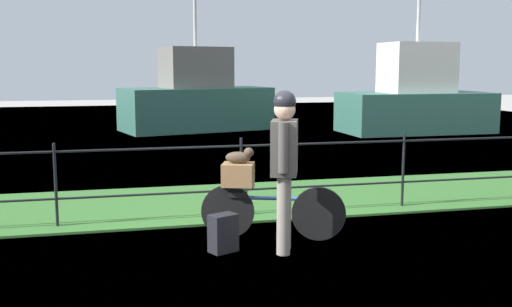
# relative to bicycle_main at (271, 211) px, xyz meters

# --- Properties ---
(ground_plane) EXTENTS (60.00, 60.00, 0.00)m
(ground_plane) POSITION_rel_bicycle_main_xyz_m (-0.12, -0.85, -0.32)
(ground_plane) COLOR #B2ADA3
(grass_strip) EXTENTS (27.00, 2.40, 0.03)m
(grass_strip) POSITION_rel_bicycle_main_xyz_m (-0.12, 1.90, -0.31)
(grass_strip) COLOR #38702D
(grass_strip) RESTS_ON ground
(harbor_water) EXTENTS (30.00, 30.00, 0.00)m
(harbor_water) POSITION_rel_bicycle_main_xyz_m (-0.12, 9.05, -0.32)
(harbor_water) COLOR #60849E
(harbor_water) RESTS_ON ground
(iron_fence) EXTENTS (18.04, 0.04, 1.03)m
(iron_fence) POSITION_rel_bicycle_main_xyz_m (-0.12, 1.02, 0.28)
(iron_fence) COLOR black
(iron_fence) RESTS_ON ground
(bicycle_main) EXTENTS (1.55, 0.58, 0.60)m
(bicycle_main) POSITION_rel_bicycle_main_xyz_m (0.00, 0.00, 0.00)
(bicycle_main) COLOR black
(bicycle_main) RESTS_ON ground
(wooden_crate) EXTENTS (0.42, 0.39, 0.25)m
(wooden_crate) POSITION_rel_bicycle_main_xyz_m (-0.35, 0.12, 0.41)
(wooden_crate) COLOR olive
(wooden_crate) RESTS_ON bicycle_main
(terrier_dog) EXTENTS (0.32, 0.23, 0.18)m
(terrier_dog) POSITION_rel_bicycle_main_xyz_m (-0.32, 0.11, 0.61)
(terrier_dog) COLOR #4C3D2D
(terrier_dog) RESTS_ON wooden_crate
(cyclist_person) EXTENTS (0.38, 0.51, 1.68)m
(cyclist_person) POSITION_rel_bicycle_main_xyz_m (0.01, -0.48, 0.68)
(cyclist_person) COLOR gray
(cyclist_person) RESTS_ON ground
(backpack_on_paving) EXTENTS (0.33, 0.28, 0.40)m
(backpack_on_paving) POSITION_rel_bicycle_main_xyz_m (-0.61, -0.34, -0.12)
(backpack_on_paving) COLOR black
(backpack_on_paving) RESTS_ON ground
(moored_boat_near) EXTENTS (4.70, 2.97, 4.08)m
(moored_boat_near) POSITION_rel_bicycle_main_xyz_m (0.79, 11.74, 0.60)
(moored_boat_near) COLOR #336656
(moored_boat_near) RESTS_ON ground
(moored_boat_mid) EXTENTS (4.30, 2.10, 4.19)m
(moored_boat_mid) POSITION_rel_bicycle_main_xyz_m (6.93, 9.66, 0.62)
(moored_boat_mid) COLOR #336656
(moored_boat_mid) RESTS_ON ground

